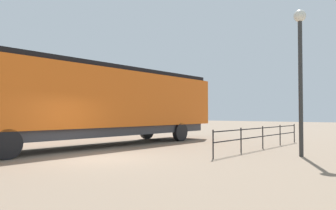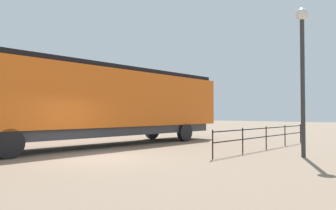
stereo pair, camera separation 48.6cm
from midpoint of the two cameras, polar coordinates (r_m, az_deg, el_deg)
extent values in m
plane|color=#84705B|center=(12.18, -13.27, -9.26)|extent=(120.00, 120.00, 0.00)
cube|color=orange|center=(16.76, -13.21, 1.09)|extent=(3.06, 15.91, 2.81)
cube|color=black|center=(21.28, 0.84, -0.64)|extent=(2.94, 2.96, 1.97)
cube|color=black|center=(16.90, -13.18, 6.27)|extent=(2.75, 15.27, 0.24)
cube|color=#38383D|center=(16.77, -13.24, -4.49)|extent=(2.75, 14.64, 0.45)
cylinder|color=black|center=(21.19, -4.44, -4.52)|extent=(0.30, 1.10, 1.10)
cylinder|color=black|center=(19.37, 1.44, -4.80)|extent=(0.30, 1.10, 1.10)
cylinder|color=black|center=(13.03, -27.71, -6.18)|extent=(0.30, 1.10, 1.10)
cylinder|color=#2D2D2D|center=(13.36, 21.48, 2.90)|extent=(0.16, 0.16, 5.31)
sphere|color=silver|center=(13.86, 21.36, 14.50)|extent=(0.47, 0.47, 0.47)
cube|color=black|center=(15.72, 15.58, -3.94)|extent=(0.04, 8.79, 0.04)
cube|color=black|center=(15.74, 15.59, -5.36)|extent=(0.04, 8.79, 0.04)
cylinder|color=black|center=(11.89, 6.83, -6.91)|extent=(0.05, 0.05, 1.06)
cylinder|color=black|center=(13.78, 11.83, -6.16)|extent=(0.05, 0.05, 1.06)
cylinder|color=black|center=(15.75, 15.59, -5.56)|extent=(0.05, 0.05, 1.06)
cylinder|color=black|center=(17.77, 18.50, -5.07)|extent=(0.05, 0.05, 1.06)
cylinder|color=black|center=(19.83, 20.81, -4.68)|extent=(0.05, 0.05, 1.06)
camera|label=1|loc=(0.24, -91.13, 0.03)|focal=34.41mm
camera|label=2|loc=(0.24, 88.87, -0.03)|focal=34.41mm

